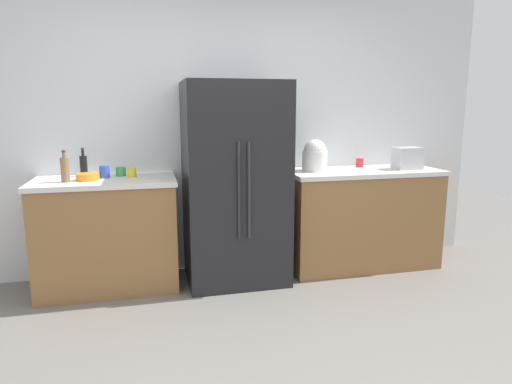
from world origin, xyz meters
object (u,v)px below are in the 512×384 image
bottle_b (65,169)px  refrigerator (235,183)px  toaster (407,158)px  bottle_a (84,166)px  cup_d (360,163)px  bowl_a (88,177)px  cup_b (132,172)px  rice_cooker (315,156)px  cup_a (105,172)px  cup_c (121,172)px

bottle_b → refrigerator: bearing=1.4°
toaster → bottle_a: size_ratio=1.01×
cup_d → bottle_b: bearing=-174.3°
toaster → bowl_a: bearing=179.5°
bottle_b → bottle_a: bearing=68.1°
cup_b → bottle_a: bearing=162.4°
toaster → cup_d: bearing=147.5°
refrigerator → cup_b: refrigerator is taller
rice_cooker → cup_a: bearing=178.9°
refrigerator → cup_b: (-0.86, 0.11, 0.11)m
bottle_a → cup_d: bearing=0.0°
cup_b → refrigerator: bearing=-7.1°
refrigerator → toaster: bearing=-0.1°
cup_d → toaster: bearing=-32.5°
bottle_b → cup_a: 0.32m
bottle_a → cup_c: bottle_a is taller
cup_b → bowl_a: bearing=-165.7°
bottle_a → cup_b: (0.39, -0.13, -0.05)m
toaster → bottle_b: bearing=-179.5°
toaster → cup_d: toaster is taller
toaster → rice_cooker: 0.91m
bottle_b → cup_c: bottle_b is taller
refrigerator → cup_a: refrigerator is taller
bottle_b → bowl_a: bearing=18.1°
bottle_a → cup_c: bearing=-7.4°
cup_d → cup_c: bearing=-179.0°
cup_a → bowl_a: 0.16m
refrigerator → bowl_a: 1.21m
toaster → cup_c: bearing=175.7°
cup_b → cup_c: 0.13m
cup_a → cup_d: 2.38m
bottle_a → toaster: bearing=-4.6°
bottle_b → cup_c: bearing=29.0°
toaster → bottle_b: bottle_b is taller
bottle_a → bottle_b: bottle_b is taller
toaster → cup_c: toaster is taller
cup_c → bowl_a: bearing=-145.0°
rice_cooker → cup_a: rice_cooker is taller
toaster → bottle_b: (-3.03, -0.03, 0.00)m
cup_a → bowl_a: cup_a is taller
cup_a → cup_d: cup_a is taller
refrigerator → cup_c: refrigerator is taller
toaster → bowl_a: 2.88m
cup_b → bowl_a: cup_b is taller
bottle_b → toaster: bearing=0.5°
rice_cooker → bowl_a: bearing=-178.1°
cup_b → toaster: bearing=-2.5°
rice_cooker → bottle_a: rice_cooker is taller
cup_a → cup_c: (0.13, 0.07, -0.01)m
refrigerator → cup_d: (1.30, 0.23, 0.11)m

